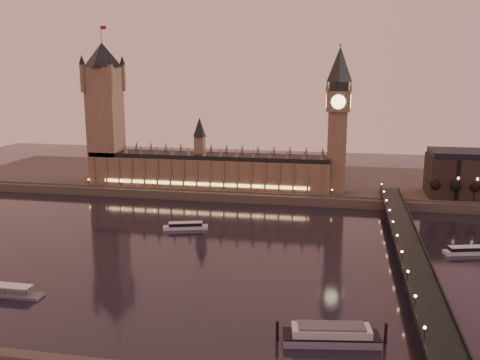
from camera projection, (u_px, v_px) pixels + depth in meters
The scene contains 12 objects.
ground at pixel (225, 251), 278.26m from camera, with size 700.00×700.00×0.00m, color black.
far_embankment at pixel (306, 183), 430.46m from camera, with size 560.00×130.00×6.00m, color #423D35.
palace_of_westminster at pixel (208, 166), 397.59m from camera, with size 180.00×26.62×52.00m.
victoria_tower at pixel (105, 105), 403.64m from camera, with size 31.68×31.68×118.00m.
big_ben at pixel (338, 111), 371.17m from camera, with size 17.68×17.68×104.00m.
westminster_bridge at pixel (408, 252), 259.85m from camera, with size 13.20×260.00×15.30m.
bare_tree_0 at pixel (433, 186), 357.26m from camera, with size 6.84×6.84×13.91m.
bare_tree_1 at pixel (454, 186), 354.75m from camera, with size 6.84×6.84×13.91m.
bare_tree_2 at pixel (475, 187), 352.24m from camera, with size 6.84×6.84×13.91m.
cruise_boat_a at pixel (186, 226), 315.86m from camera, with size 26.72×13.11×4.19m.
cruise_boat_b at pixel (465, 251), 273.19m from camera, with size 23.06×11.40×4.13m.
moored_barge at pixel (331, 335), 184.54m from camera, with size 38.16×14.45×7.08m.
Camera 1 is at (58.88, -258.27, 93.22)m, focal length 40.00 mm.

